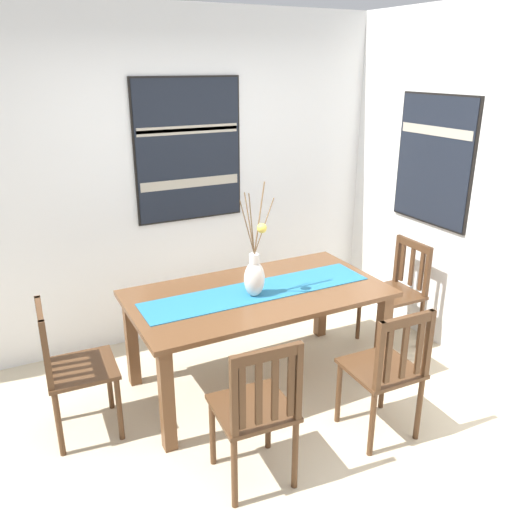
{
  "coord_description": "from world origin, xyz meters",
  "views": [
    {
      "loc": [
        -1.42,
        -2.31,
        2.26
      ],
      "look_at": [
        0.22,
        0.88,
        0.96
      ],
      "focal_mm": 37.18,
      "sensor_mm": 36.0,
      "label": 1
    }
  ],
  "objects_px": {
    "chair_2": "(71,366)",
    "chair_3": "(386,370)",
    "chair_0": "(257,409)",
    "painting_on_back_wall": "(188,150)",
    "painting_on_side_wall": "(434,160)",
    "dining_table": "(258,304)",
    "chair_1": "(397,291)",
    "centerpiece_vase": "(255,274)"
  },
  "relations": [
    {
      "from": "dining_table",
      "to": "chair_1",
      "type": "bearing_deg",
      "value": 0.25
    },
    {
      "from": "painting_on_side_wall",
      "to": "dining_table",
      "type": "bearing_deg",
      "value": -177.77
    },
    {
      "from": "painting_on_back_wall",
      "to": "painting_on_side_wall",
      "type": "height_order",
      "value": "painting_on_back_wall"
    },
    {
      "from": "centerpiece_vase",
      "to": "chair_1",
      "type": "height_order",
      "value": "centerpiece_vase"
    },
    {
      "from": "chair_2",
      "to": "painting_on_side_wall",
      "type": "xyz_separation_m",
      "value": [
        2.93,
        0.05,
        1.04
      ]
    },
    {
      "from": "chair_0",
      "to": "painting_on_back_wall",
      "type": "distance_m",
      "value": 2.28
    },
    {
      "from": "chair_1",
      "to": "chair_2",
      "type": "relative_size",
      "value": 0.98
    },
    {
      "from": "centerpiece_vase",
      "to": "chair_2",
      "type": "bearing_deg",
      "value": 176.76
    },
    {
      "from": "dining_table",
      "to": "painting_on_back_wall",
      "type": "bearing_deg",
      "value": 94.95
    },
    {
      "from": "chair_3",
      "to": "chair_0",
      "type": "bearing_deg",
      "value": 179.89
    },
    {
      "from": "dining_table",
      "to": "centerpiece_vase",
      "type": "xyz_separation_m",
      "value": [
        -0.05,
        -0.06,
        0.27
      ]
    },
    {
      "from": "dining_table",
      "to": "chair_0",
      "type": "height_order",
      "value": "chair_0"
    },
    {
      "from": "chair_2",
      "to": "chair_3",
      "type": "height_order",
      "value": "chair_2"
    },
    {
      "from": "chair_0",
      "to": "chair_2",
      "type": "relative_size",
      "value": 1.02
    },
    {
      "from": "dining_table",
      "to": "painting_on_back_wall",
      "type": "relative_size",
      "value": 1.58
    },
    {
      "from": "painting_on_back_wall",
      "to": "painting_on_side_wall",
      "type": "bearing_deg",
      "value": -29.87
    },
    {
      "from": "centerpiece_vase",
      "to": "chair_3",
      "type": "height_order",
      "value": "centerpiece_vase"
    },
    {
      "from": "chair_3",
      "to": "painting_on_back_wall",
      "type": "relative_size",
      "value": 0.79
    },
    {
      "from": "chair_1",
      "to": "painting_on_side_wall",
      "type": "bearing_deg",
      "value": 10.31
    },
    {
      "from": "chair_0",
      "to": "chair_3",
      "type": "distance_m",
      "value": 0.9
    },
    {
      "from": "chair_2",
      "to": "chair_3",
      "type": "relative_size",
      "value": 1.01
    },
    {
      "from": "chair_1",
      "to": "chair_3",
      "type": "xyz_separation_m",
      "value": [
        -0.88,
        -0.91,
        0.0
      ]
    },
    {
      "from": "dining_table",
      "to": "painting_on_side_wall",
      "type": "distance_m",
      "value": 1.85
    },
    {
      "from": "dining_table",
      "to": "centerpiece_vase",
      "type": "distance_m",
      "value": 0.28
    },
    {
      "from": "chair_0",
      "to": "painting_on_side_wall",
      "type": "bearing_deg",
      "value": 24.7
    },
    {
      "from": "chair_1",
      "to": "painting_on_back_wall",
      "type": "height_order",
      "value": "painting_on_back_wall"
    },
    {
      "from": "painting_on_back_wall",
      "to": "painting_on_side_wall",
      "type": "distance_m",
      "value": 1.98
    },
    {
      "from": "chair_0",
      "to": "painting_on_side_wall",
      "type": "distance_m",
      "value": 2.54
    },
    {
      "from": "chair_2",
      "to": "painting_on_side_wall",
      "type": "relative_size",
      "value": 0.89
    },
    {
      "from": "dining_table",
      "to": "painting_on_back_wall",
      "type": "height_order",
      "value": "painting_on_back_wall"
    },
    {
      "from": "painting_on_back_wall",
      "to": "chair_2",
      "type": "bearing_deg",
      "value": -139.42
    },
    {
      "from": "centerpiece_vase",
      "to": "painting_on_back_wall",
      "type": "xyz_separation_m",
      "value": [
        -0.04,
        1.11,
        0.69
      ]
    },
    {
      "from": "chair_2",
      "to": "painting_on_back_wall",
      "type": "height_order",
      "value": "painting_on_back_wall"
    },
    {
      "from": "chair_0",
      "to": "painting_on_side_wall",
      "type": "height_order",
      "value": "painting_on_side_wall"
    },
    {
      "from": "dining_table",
      "to": "chair_2",
      "type": "bearing_deg",
      "value": 179.54
    },
    {
      "from": "chair_0",
      "to": "chair_1",
      "type": "height_order",
      "value": "chair_0"
    },
    {
      "from": "chair_3",
      "to": "painting_on_side_wall",
      "type": "height_order",
      "value": "painting_on_side_wall"
    },
    {
      "from": "centerpiece_vase",
      "to": "chair_0",
      "type": "bearing_deg",
      "value": -116.57
    },
    {
      "from": "dining_table",
      "to": "painting_on_side_wall",
      "type": "xyz_separation_m",
      "value": [
        1.63,
        0.06,
        0.89
      ]
    },
    {
      "from": "chair_3",
      "to": "chair_1",
      "type": "bearing_deg",
      "value": 45.92
    },
    {
      "from": "painting_on_side_wall",
      "to": "painting_on_back_wall",
      "type": "bearing_deg",
      "value": 150.13
    },
    {
      "from": "chair_1",
      "to": "chair_0",
      "type": "bearing_deg",
      "value": -153.01
    }
  ]
}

